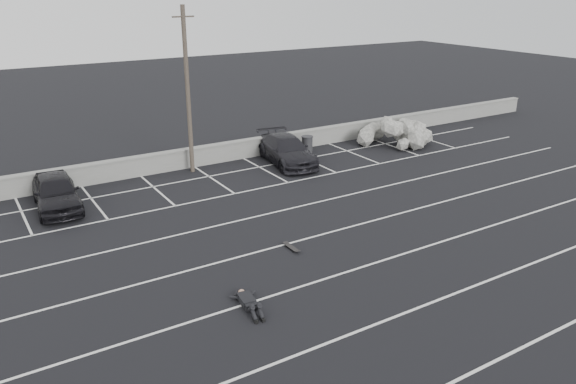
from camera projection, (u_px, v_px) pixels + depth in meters
ground at (394, 257)px, 20.58m from camera, size 120.00×120.00×0.00m
seawall at (226, 151)px, 31.54m from camera, size 50.00×0.45×1.06m
stall_lines at (323, 217)px, 24.05m from camera, size 36.00×20.05×0.01m
car_left at (56, 192)px, 24.78m from camera, size 2.17×4.68×1.55m
car_right at (287, 150)px, 31.06m from camera, size 2.92×5.42×1.49m
utility_pole at (188, 91)px, 28.42m from camera, size 1.13×0.23×8.47m
trash_bin at (307, 145)px, 32.84m from camera, size 0.72×0.72×1.06m
riprap_pile at (404, 135)px, 34.99m from camera, size 5.69×4.48×1.24m
person at (246, 297)px, 17.53m from camera, size 1.55×2.56×0.46m
skateboard at (291, 247)px, 21.16m from camera, size 0.22×0.79×0.10m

